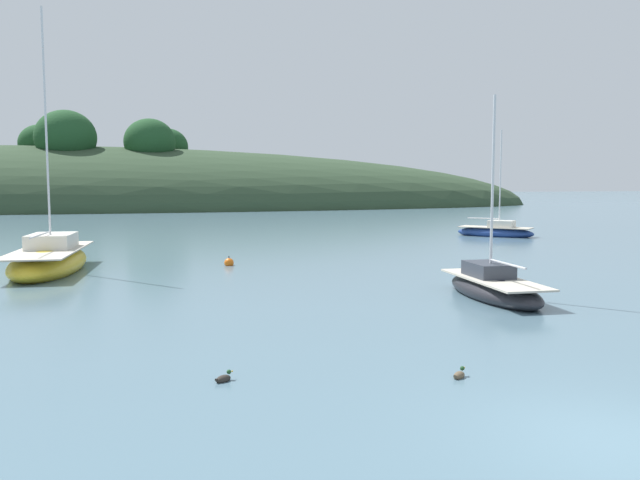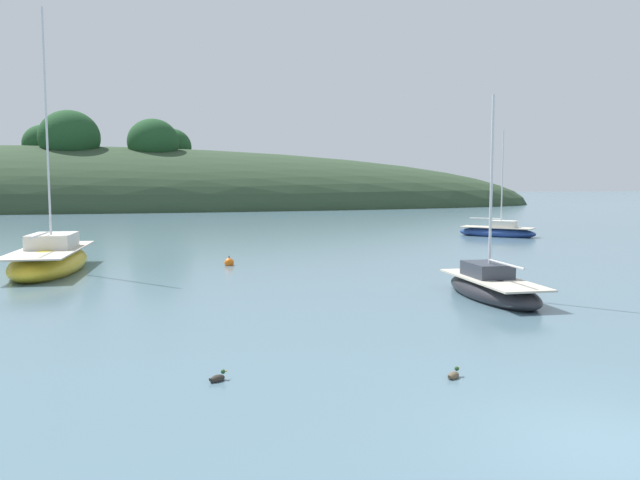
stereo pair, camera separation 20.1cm
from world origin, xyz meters
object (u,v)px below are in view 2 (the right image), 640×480
at_px(sailboat_navy_dinghy, 50,260).
at_px(duck_straggler, 454,375).
at_px(sailboat_orange_cutter, 498,231).
at_px(mooring_buoy_outer, 229,263).
at_px(sailboat_teal_outer, 492,288).
at_px(duck_trailing, 218,378).

bearing_deg(sailboat_navy_dinghy, duck_straggler, -58.53).
bearing_deg(sailboat_navy_dinghy, sailboat_orange_cutter, 23.20).
bearing_deg(mooring_buoy_outer, duck_straggler, -80.20).
xyz_separation_m(sailboat_orange_cutter, sailboat_teal_outer, (-11.63, -21.47, -0.00)).
distance_m(sailboat_teal_outer, mooring_buoy_outer, 12.80).
xyz_separation_m(mooring_buoy_outer, duck_straggler, (3.07, -17.79, -0.07)).
xyz_separation_m(sailboat_orange_cutter, sailboat_navy_dinghy, (-27.21, -11.66, 0.13)).
distance_m(sailboat_orange_cutter, duck_trailing, 35.33).
bearing_deg(mooring_buoy_outer, sailboat_teal_outer, -51.82).
bearing_deg(duck_trailing, sailboat_orange_cutter, 53.48).
height_order(sailboat_orange_cutter, mooring_buoy_outer, sailboat_orange_cutter).
distance_m(sailboat_teal_outer, duck_straggler, 9.12).
bearing_deg(sailboat_orange_cutter, duck_straggler, -119.43).
height_order(sailboat_orange_cutter, duck_trailing, sailboat_orange_cutter).
relative_size(sailboat_orange_cutter, sailboat_navy_dinghy, 0.66).
xyz_separation_m(sailboat_navy_dinghy, mooring_buoy_outer, (7.66, 0.25, -0.35)).
height_order(mooring_buoy_outer, duck_trailing, mooring_buoy_outer).
xyz_separation_m(sailboat_orange_cutter, mooring_buoy_outer, (-19.54, -11.41, -0.22)).
bearing_deg(sailboat_orange_cutter, duck_trailing, -126.52).
bearing_deg(duck_straggler, sailboat_teal_outer, 57.92).
distance_m(sailboat_orange_cutter, duck_straggler, 33.52).
relative_size(sailboat_orange_cutter, duck_trailing, 19.51).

